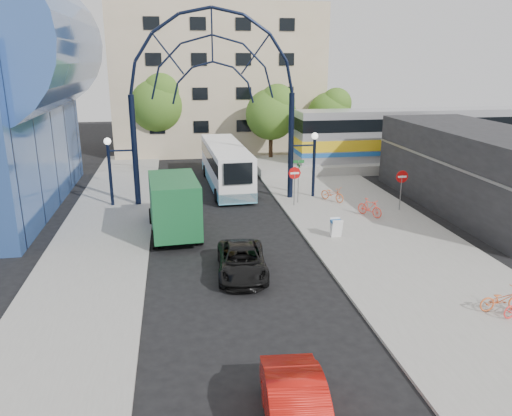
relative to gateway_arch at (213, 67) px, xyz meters
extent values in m
plane|color=black|center=(0.00, -14.00, -8.56)|extent=(120.00, 120.00, 0.00)
cube|color=gray|center=(8.00, -10.00, -8.50)|extent=(8.00, 56.00, 0.12)
cube|color=gray|center=(-6.50, -8.00, -8.50)|extent=(5.00, 50.00, 0.12)
cylinder|color=black|center=(-5.00, 0.00, -5.06)|extent=(0.36, 0.36, 7.00)
cylinder|color=black|center=(5.00, 0.00, -5.06)|extent=(0.36, 0.36, 7.00)
cylinder|color=black|center=(-6.60, 0.00, -6.56)|extent=(0.20, 0.20, 4.00)
cylinder|color=black|center=(6.60, 0.00, -6.56)|extent=(0.20, 0.20, 4.00)
sphere|color=white|center=(-6.60, 0.00, -4.36)|extent=(0.44, 0.44, 0.44)
sphere|color=white|center=(6.60, 0.00, -4.36)|extent=(0.44, 0.44, 0.44)
cylinder|color=slate|center=(4.80, -2.00, -7.34)|extent=(0.06, 0.06, 2.20)
cylinder|color=red|center=(4.80, -2.00, -6.34)|extent=(0.80, 0.04, 0.80)
cube|color=white|center=(4.80, -2.03, -6.34)|extent=(0.55, 0.02, 0.12)
cylinder|color=slate|center=(11.00, -4.00, -7.34)|extent=(0.06, 0.06, 2.20)
cylinder|color=red|center=(11.00, -4.00, -6.34)|extent=(0.76, 0.04, 0.76)
cube|color=white|center=(11.00, -4.03, -6.34)|extent=(0.55, 0.02, 0.12)
cylinder|color=slate|center=(5.20, -1.40, -7.04)|extent=(0.05, 0.05, 2.80)
cube|color=#146626|center=(5.20, -1.40, -5.74)|extent=(0.70, 0.03, 0.18)
cube|color=#146626|center=(5.20, -1.40, -5.99)|extent=(0.03, 0.70, 0.18)
cube|color=white|center=(5.60, -8.20, -7.94)|extent=(0.55, 0.26, 0.99)
cube|color=white|center=(5.60, -7.85, -7.94)|extent=(0.55, 0.26, 0.99)
cube|color=#1E59A5|center=(5.60, -8.02, -7.61)|extent=(0.55, 0.42, 0.14)
cylinder|color=#34579F|center=(-12.00, 1.00, 1.44)|extent=(9.00, 16.00, 9.00)
cube|color=black|center=(16.00, -4.00, -6.06)|extent=(6.00, 16.00, 5.00)
cube|color=tan|center=(2.00, 21.00, -1.56)|extent=(20.00, 12.00, 14.00)
cube|color=gray|center=(20.00, 8.00, -8.16)|extent=(32.00, 5.00, 0.80)
cube|color=#B7B7BC|center=(20.00, 8.00, -5.66)|extent=(25.00, 3.00, 4.20)
cube|color=gold|center=(20.00, 8.00, -6.26)|extent=(25.10, 3.05, 0.90)
cube|color=black|center=(20.00, 8.00, -4.66)|extent=(25.05, 3.05, 1.00)
cube|color=#1E59A5|center=(20.00, 8.00, -6.96)|extent=(25.10, 3.05, 0.35)
cylinder|color=#382314|center=(6.00, 12.00, -7.30)|extent=(0.36, 0.36, 2.52)
sphere|color=#35621A|center=(6.00, 12.00, -4.22)|extent=(4.48, 4.48, 4.48)
sphere|color=#35621A|center=(6.50, 11.70, -3.10)|extent=(3.08, 3.08, 3.08)
cylinder|color=#382314|center=(-4.00, 16.00, -7.12)|extent=(0.36, 0.36, 2.88)
sphere|color=#35621A|center=(-4.00, 16.00, -3.60)|extent=(5.12, 5.12, 5.12)
sphere|color=#35621A|center=(-3.50, 15.70, -2.32)|extent=(3.52, 3.52, 3.52)
cylinder|color=#382314|center=(12.00, 14.00, -7.39)|extent=(0.36, 0.36, 2.34)
sphere|color=#35621A|center=(12.00, 14.00, -4.53)|extent=(4.16, 4.16, 4.16)
sphere|color=#35621A|center=(12.50, 13.70, -3.49)|extent=(2.86, 2.86, 2.86)
cube|color=white|center=(1.11, 4.08, -6.87)|extent=(2.83, 11.14, 2.79)
cube|color=#5BAECC|center=(1.11, 4.08, -8.03)|extent=(2.86, 11.14, 0.67)
cube|color=black|center=(1.11, 4.08, -6.30)|extent=(2.87, 10.92, 0.87)
cube|color=black|center=(1.30, -1.52, -6.34)|extent=(1.82, 0.20, 1.35)
cube|color=black|center=(0.93, 9.56, -7.02)|extent=(2.31, 0.25, 1.54)
cylinder|color=black|center=(-0.20, 7.46, -8.09)|extent=(0.30, 0.93, 0.92)
cylinder|color=black|center=(2.19, 7.55, -8.09)|extent=(0.30, 0.93, 0.92)
cylinder|color=black|center=(0.05, -0.06, -8.09)|extent=(0.30, 0.93, 0.92)
cylinder|color=black|center=(2.45, 0.03, -8.09)|extent=(0.30, 0.93, 0.92)
cube|color=black|center=(-2.90, -3.65, -7.47)|extent=(2.43, 2.52, 2.16)
cube|color=black|center=(-2.99, -2.47, -7.03)|extent=(1.97, 0.24, 0.98)
cube|color=#17582D|center=(-2.69, -6.59, -6.69)|extent=(2.69, 4.69, 2.76)
cylinder|color=black|center=(-4.01, -4.03, -8.08)|extent=(0.32, 0.96, 0.94)
cylinder|color=black|center=(-1.75, -3.86, -8.08)|extent=(0.32, 0.96, 0.94)
cylinder|color=black|center=(-3.73, -7.85, -8.08)|extent=(0.32, 0.96, 0.94)
cylinder|color=black|center=(-1.47, -7.69, -8.08)|extent=(0.32, 0.96, 0.94)
imported|color=black|center=(0.13, -11.67, -7.93)|extent=(2.43, 4.67, 1.26)
imported|color=#B7110B|center=(0.14, -21.66, -7.84)|extent=(1.87, 4.47, 1.44)
imported|color=orange|center=(7.51, -1.41, -7.95)|extent=(1.55, 1.88, 0.96)
imported|color=#FF4533|center=(8.69, -4.91, -7.91)|extent=(1.32, 1.75, 1.05)
imported|color=#D8602B|center=(9.13, -16.69, -7.99)|extent=(1.73, 0.64, 0.90)
camera|label=1|loc=(-2.54, -31.63, 0.56)|focal=35.00mm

